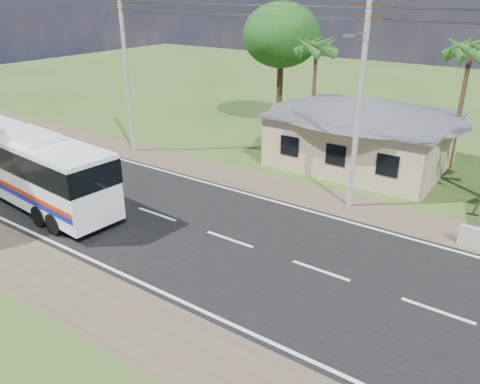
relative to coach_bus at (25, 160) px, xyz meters
The scene contains 8 objects.
ground 11.72m from the coach_bus, 12.80° to the left, with size 120.00×120.00×0.00m, color #2F4C1B.
road 11.72m from the coach_bus, 12.80° to the left, with size 120.00×16.00×0.03m.
house 19.77m from the coach_bus, 51.85° to the left, with size 12.40×10.00×5.00m.
utility_poles 16.93m from the coach_bus, 33.05° to the left, with size 32.80×2.22×11.00m.
palm_mid 25.41m from the coach_bus, 46.36° to the left, with size 2.80×2.80×8.20m.
palm_far 20.38m from the coach_bus, 68.75° to the left, with size 2.80×2.80×7.70m.
tree_behind_house 21.35m from the coach_bus, 81.12° to the left, with size 6.00×6.00×9.61m.
coach_bus is the anchor object (origin of this frame).
Camera 1 is at (10.91, -14.95, 10.37)m, focal length 35.00 mm.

